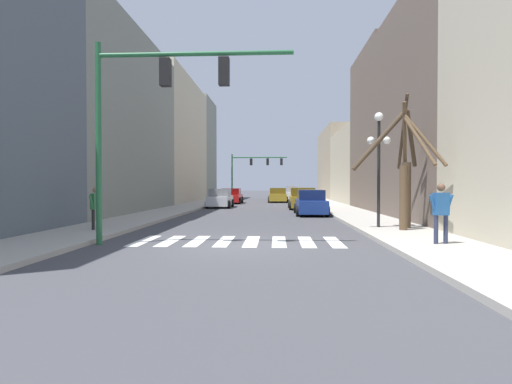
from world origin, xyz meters
TOP-DOWN VIEW (x-y plane):
  - ground_plane at (0.00, 0.00)m, footprint 240.00×240.00m
  - sidewalk_left at (-5.96, 0.00)m, footprint 2.93×90.00m
  - sidewalk_right at (5.96, 0.00)m, footprint 2.93×90.00m
  - building_row_left at (-10.43, 20.48)m, footprint 6.00×51.57m
  - building_row_right at (10.43, 20.35)m, footprint 6.00×54.74m
  - crosswalk_stripes at (0.00, 1.09)m, footprint 6.75×2.60m
  - traffic_signal_near at (-2.53, 0.12)m, footprint 6.12×0.28m
  - traffic_signal_far at (-1.63, 37.31)m, footprint 6.89×0.28m
  - street_lamp_right_corner at (5.42, 4.46)m, footprint 0.95×0.36m
  - car_parked_right_far at (-3.30, 28.22)m, footprint 2.16×4.49m
  - car_driving_away_lane at (-3.39, 20.73)m, footprint 1.98×4.21m
  - car_parked_right_near at (3.40, 13.04)m, footprint 1.96×4.68m
  - car_parked_left_mid at (1.41, 31.11)m, footprint 2.08×4.18m
  - car_driving_toward_lane at (3.35, 37.63)m, footprint 2.04×4.88m
  - car_parked_left_far at (3.29, 19.12)m, footprint 2.17×4.46m
  - pedestrian_near_right_corner at (6.06, -0.14)m, footprint 0.76×0.30m
  - pedestrian_on_left_sidewalk at (-5.70, 3.02)m, footprint 0.31×0.70m
  - street_tree_right_near at (6.23, 3.37)m, footprint 1.26×2.85m
  - street_tree_right_mid at (6.28, 4.31)m, footprint 2.91×2.25m

SIDE VIEW (x-z plane):
  - ground_plane at x=0.00m, z-range 0.00..0.00m
  - crosswalk_stripes at x=0.00m, z-range 0.00..0.01m
  - sidewalk_left at x=-5.96m, z-range 0.00..0.15m
  - sidewalk_right at x=5.96m, z-range 0.00..0.15m
  - car_parked_right_far at x=-3.30m, z-range -0.04..1.49m
  - car_parked_left_mid at x=1.41m, z-range -0.05..1.50m
  - car_driving_away_lane at x=-3.39m, z-range -0.05..1.51m
  - car_parked_right_near at x=3.40m, z-range -0.05..1.51m
  - car_parked_left_far at x=3.29m, z-range -0.05..1.60m
  - car_driving_toward_lane at x=3.35m, z-range -0.06..1.65m
  - pedestrian_on_left_sidewalk at x=-5.70m, z-range 0.30..1.94m
  - pedestrian_near_right_corner at x=6.06m, z-range 0.31..2.07m
  - street_tree_right_near at x=6.23m, z-range -0.21..4.70m
  - street_tree_right_mid at x=6.28m, z-range -0.28..5.10m
  - street_lamp_right_corner at x=5.42m, z-range 1.10..5.76m
  - traffic_signal_far at x=-1.63m, z-range 1.38..7.06m
  - traffic_signal_near at x=-2.53m, z-range 1.38..7.65m
  - building_row_right at x=10.43m, z-range -0.95..10.71m
  - building_row_left at x=-10.43m, z-range -0.45..12.80m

